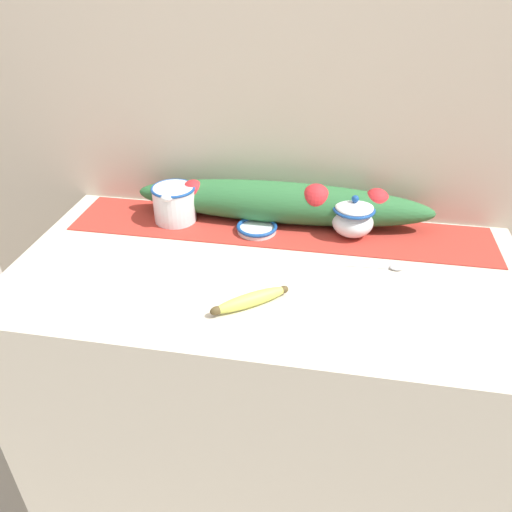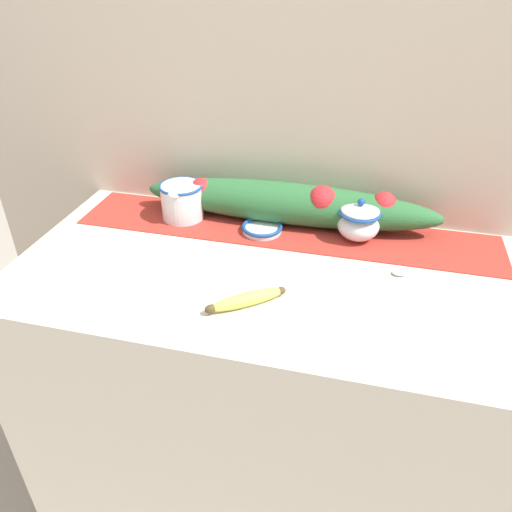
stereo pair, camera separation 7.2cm
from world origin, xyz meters
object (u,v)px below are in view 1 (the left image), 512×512
(cream_pitcher, at_px, (174,202))
(spoon, at_px, (390,267))
(small_dish, at_px, (257,228))
(banana, at_px, (250,300))
(sugar_bowl, at_px, (353,218))

(cream_pitcher, xyz_separation_m, spoon, (0.60, -0.15, -0.05))
(small_dish, bearing_deg, banana, -82.61)
(small_dish, xyz_separation_m, banana, (0.04, -0.33, 0.00))
(sugar_bowl, height_order, banana, sugar_bowl)
(banana, relative_size, spoon, 0.88)
(sugar_bowl, xyz_separation_m, banana, (-0.22, -0.36, -0.04))
(sugar_bowl, relative_size, small_dish, 1.04)
(cream_pitcher, relative_size, spoon, 0.77)
(small_dish, xyz_separation_m, spoon, (0.36, -0.12, -0.01))
(small_dish, height_order, spoon, small_dish)
(spoon, bearing_deg, banana, -150.19)
(cream_pitcher, relative_size, banana, 0.87)
(small_dish, bearing_deg, spoon, -19.15)
(sugar_bowl, relative_size, banana, 0.71)
(banana, distance_m, spoon, 0.38)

